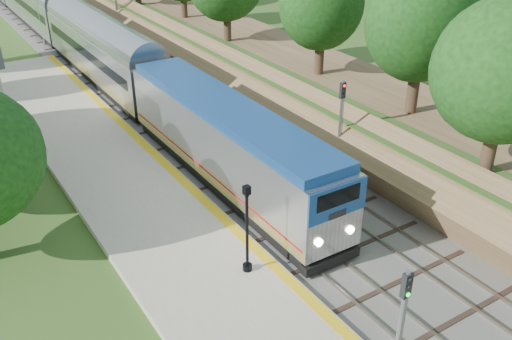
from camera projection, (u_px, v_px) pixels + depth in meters
trackbed at (65, 30)px, 64.04m from camera, size 9.50×170.00×0.28m
platform at (176, 242)px, 27.88m from camera, size 6.40×68.00×0.38m
yellow_stripe at (226, 221)px, 29.13m from camera, size 0.55×68.00×0.01m
embankment at (134, 4)px, 67.09m from camera, size 10.64×170.00×11.70m
trees_behind_platform at (10, 156)px, 26.47m from camera, size 7.82×53.32×7.21m
lamppost_far at (247, 234)px, 24.74m from camera, size 0.43×0.43×4.35m
signal_platform at (401, 322)px, 18.18m from camera, size 0.31×0.24×5.26m
signal_farside at (341, 118)px, 32.78m from camera, size 0.31×0.25×5.73m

